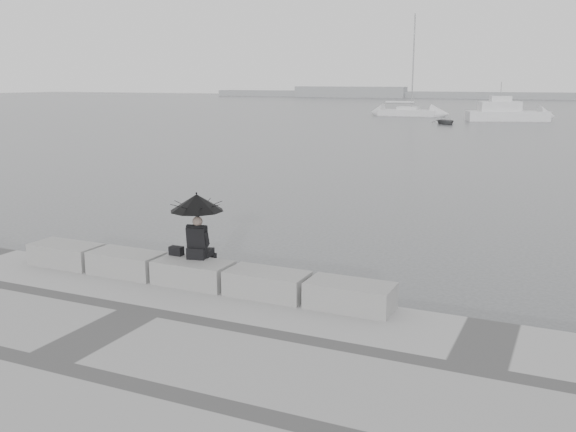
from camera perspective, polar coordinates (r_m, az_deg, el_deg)
The scene contains 12 objects.
ground at distance 13.95m, azimuth -7.31°, elevation -7.50°, with size 360.00×360.00×0.00m, color #434548.
stone_block_far_left at distance 15.42m, azimuth -19.10°, elevation -3.26°, with size 1.60×0.80×0.50m, color gray.
stone_block_left at distance 14.32m, azimuth -14.15°, elevation -4.10°, with size 1.60×0.80×0.50m, color gray.
stone_block_centre at distance 13.36m, azimuth -8.42°, elevation -5.04°, with size 1.60×0.80×0.50m, color gray.
stone_block_right at distance 12.54m, azimuth -1.85°, elevation -6.04°, with size 1.60×0.80×0.50m, color gray.
stone_block_far_right at distance 11.92m, azimuth 5.54°, elevation -7.08°, with size 1.60×0.80×0.50m, color gray.
seated_person at distance 13.28m, azimuth -8.12°, elevation 0.41°, with size 1.11×1.11×1.39m.
bag at distance 13.77m, azimuth -9.89°, elevation -3.07°, with size 0.29×0.17×0.19m, color black.
distant_landmass at distance 166.36m, azimuth 19.74°, elevation 10.06°, with size 180.00×8.00×2.80m.
sailboat_left at distance 85.76m, azimuth 10.60°, elevation 9.09°, with size 7.51×2.50×12.90m.
motor_cruiser at distance 78.23m, azimuth 18.93°, elevation 8.66°, with size 9.33×5.70×4.50m.
dinghy at distance 70.63m, azimuth 13.85°, elevation 8.16°, with size 3.37×1.43×0.57m, color slate.
Camera 1 is at (7.04, -11.11, 4.64)m, focal length 40.00 mm.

